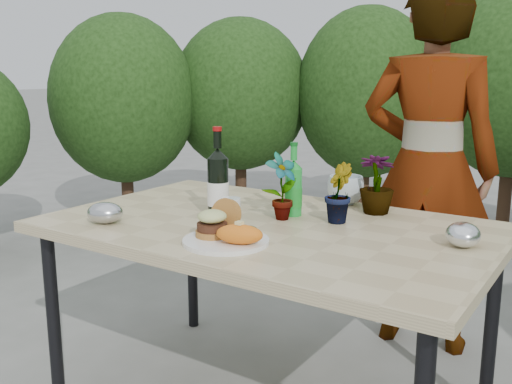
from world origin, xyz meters
The scene contains 17 objects.
patio_table centered at (0.00, 0.00, 0.69)m, with size 1.60×1.00×0.75m.
shrub_hedge centered at (0.25, 1.52, 1.07)m, with size 6.84×5.04×1.94m.
dinner_plate centered at (0.02, -0.29, 0.76)m, with size 0.28×0.28×0.01m, color white.
burger_stack centered at (-0.03, -0.27, 0.81)m, with size 0.11×0.16×0.11m.
sweet_potato centered at (0.09, -0.31, 0.80)m, with size 0.15×0.08×0.06m, color orange.
grilled_veg centered at (0.04, -0.20, 0.78)m, with size 0.08×0.05×0.03m.
wine_bottle centered at (-0.21, -0.02, 0.88)m, with size 0.08×0.08×0.34m.
sparkling_water centered at (0.02, 0.15, 0.85)m, with size 0.07×0.07×0.28m.
plastic_cup centered at (-0.11, -0.08, 0.80)m, with size 0.07×0.07×0.10m, color white.
seedling_left centered at (0.01, 0.07, 0.88)m, with size 0.13×0.09×0.25m, color #2C5A1F.
seedling_mid centered at (0.20, 0.16, 0.86)m, with size 0.12×0.10×0.22m, color #255E20.
seedling_right centered at (0.27, 0.36, 0.87)m, with size 0.13×0.13×0.24m, color #25521C.
blue_bowl centered at (0.10, 0.44, 0.81)m, with size 0.15×0.15×0.12m, color silver.
foil_packet_left centered at (-0.50, -0.33, 0.79)m, with size 0.13×0.11×0.08m, color #ACAFB3.
foil_packet_right centered at (0.67, 0.10, 0.79)m, with size 0.13×0.11×0.08m, color silver.
person centered at (0.31, 0.90, 0.86)m, with size 0.62×0.41×1.71m, color #A07450.
terracotta_pot centered at (-1.49, 1.95, 0.07)m, with size 0.17×0.17×0.14m.
Camera 1 is at (1.08, -1.71, 1.29)m, focal length 40.00 mm.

